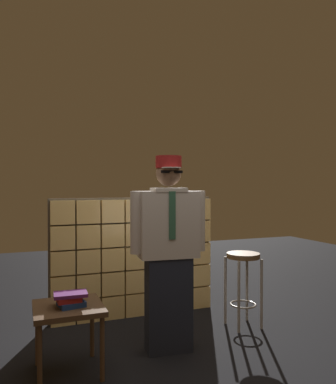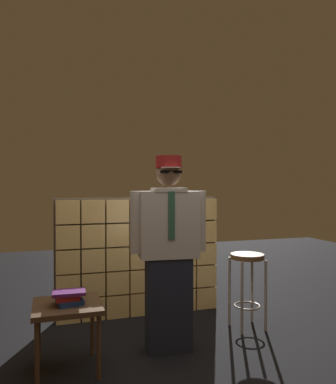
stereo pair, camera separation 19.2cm
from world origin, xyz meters
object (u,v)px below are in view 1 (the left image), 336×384
Objects in this scene: bar_stool at (243,272)px; book_stack at (70,299)px; standing_person at (169,249)px; side_table at (68,314)px.

bar_stool is 1.82m from book_stack.
bar_stool reaches higher than book_stack.
standing_person is 1.01m from bar_stool.
book_stack reaches higher than side_table.
standing_person reaches higher than book_stack.
standing_person is 2.26× the size of bar_stool.
book_stack is (-0.86, -0.12, -0.31)m from standing_person.
book_stack is (0.01, -0.03, 0.13)m from side_table.
standing_person is 0.98m from side_table.
bar_stool is at bearing 11.83° from book_stack.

